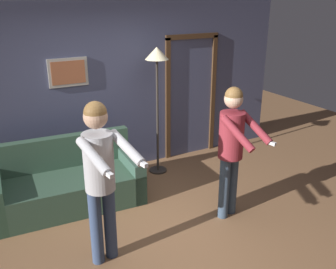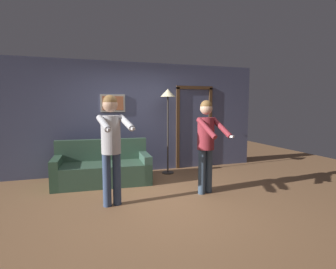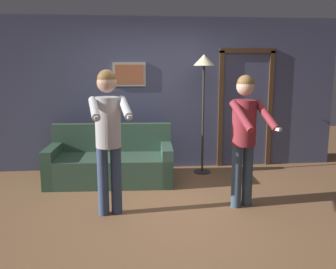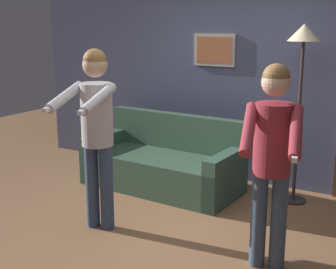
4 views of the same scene
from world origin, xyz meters
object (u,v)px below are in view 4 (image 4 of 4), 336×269
couch (163,165)px  person_standing_left (96,122)px  torchiere_lamp (303,54)px  person_standing_right (272,149)px

couch → person_standing_left: 1.55m
couch → torchiere_lamp: bearing=12.5°
torchiere_lamp → person_standing_left: (-1.46, -1.66, -0.59)m
person_standing_left → person_standing_right: 1.68m
couch → torchiere_lamp: (1.52, 0.34, 1.38)m
couch → person_standing_left: size_ratio=1.11×
torchiere_lamp → person_standing_left: bearing=-131.3°
person_standing_left → person_standing_right: (1.67, 0.09, -0.06)m
person_standing_right → person_standing_left: bearing=-177.0°
torchiere_lamp → person_standing_right: torchiere_lamp is taller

